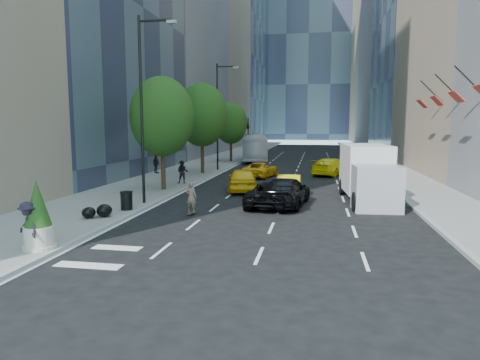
% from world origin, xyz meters
% --- Properties ---
extents(ground, '(160.00, 160.00, 0.00)m').
position_xyz_m(ground, '(0.00, 0.00, 0.00)').
color(ground, black).
rests_on(ground, ground).
extents(sidewalk_left, '(6.00, 120.00, 0.15)m').
position_xyz_m(sidewalk_left, '(-9.00, 30.00, 0.07)').
color(sidewalk_left, slate).
rests_on(sidewalk_left, ground).
extents(sidewalk_right, '(4.00, 120.00, 0.15)m').
position_xyz_m(sidewalk_right, '(10.00, 30.00, 0.07)').
color(sidewalk_right, slate).
rests_on(sidewalk_right, ground).
extents(tower_left_end, '(20.00, 28.00, 60.00)m').
position_xyz_m(tower_left_end, '(-22.00, 92.00, 30.00)').
color(tower_left_end, '#2C3245').
rests_on(tower_left_end, ground).
extents(tower_right_far, '(20.00, 24.00, 50.00)m').
position_xyz_m(tower_right_far, '(22.00, 98.00, 25.00)').
color(tower_right_far, '#88735E').
rests_on(tower_right_far, ground).
extents(lamp_near, '(2.13, 0.22, 10.00)m').
position_xyz_m(lamp_near, '(-6.32, 4.00, 5.81)').
color(lamp_near, black).
rests_on(lamp_near, sidewalk_left).
extents(lamp_far, '(2.13, 0.22, 10.00)m').
position_xyz_m(lamp_far, '(-6.32, 22.00, 5.81)').
color(lamp_far, black).
rests_on(lamp_far, sidewalk_left).
extents(tree_near, '(4.20, 4.20, 7.46)m').
position_xyz_m(tree_near, '(-7.20, 9.00, 4.97)').
color(tree_near, '#2E2312').
rests_on(tree_near, sidewalk_left).
extents(tree_mid, '(4.50, 4.50, 7.99)m').
position_xyz_m(tree_mid, '(-7.20, 19.00, 5.32)').
color(tree_mid, '#2E2312').
rests_on(tree_mid, sidewalk_left).
extents(tree_far, '(3.90, 3.90, 6.92)m').
position_xyz_m(tree_far, '(-7.20, 32.00, 4.62)').
color(tree_far, '#2E2312').
rests_on(tree_far, sidewalk_left).
extents(traffic_signal, '(2.48, 0.53, 5.20)m').
position_xyz_m(traffic_signal, '(-6.40, 40.00, 4.23)').
color(traffic_signal, black).
rests_on(traffic_signal, sidewalk_left).
extents(facade_flags, '(1.85, 13.30, 2.05)m').
position_xyz_m(facade_flags, '(10.64, 10.00, 6.18)').
color(facade_flags, black).
rests_on(facade_flags, ground).
extents(skateboarder, '(0.62, 0.46, 1.56)m').
position_xyz_m(skateboarder, '(-3.20, 2.06, 0.78)').
color(skateboarder, brown).
rests_on(skateboarder, ground).
extents(black_sedan_lincoln, '(2.64, 5.12, 1.38)m').
position_xyz_m(black_sedan_lincoln, '(0.50, 5.00, 0.69)').
color(black_sedan_lincoln, black).
rests_on(black_sedan_lincoln, ground).
extents(black_sedan_mercedes, '(2.82, 5.60, 1.56)m').
position_xyz_m(black_sedan_mercedes, '(1.20, 5.28, 0.78)').
color(black_sedan_mercedes, black).
rests_on(black_sedan_mercedes, ground).
extents(taxi_a, '(2.68, 4.94, 1.59)m').
position_xyz_m(taxi_a, '(-2.00, 10.03, 0.80)').
color(taxi_a, '#E0A30B').
rests_on(taxi_a, ground).
extents(taxi_b, '(1.50, 4.10, 1.34)m').
position_xyz_m(taxi_b, '(1.20, 9.00, 0.67)').
color(taxi_b, '#D3BE0B').
rests_on(taxi_b, ground).
extents(taxi_c, '(2.88, 4.91, 1.28)m').
position_xyz_m(taxi_c, '(-1.81, 18.00, 0.64)').
color(taxi_c, '#E6A30C').
rests_on(taxi_c, ground).
extents(taxi_d, '(4.07, 5.66, 1.52)m').
position_xyz_m(taxi_d, '(4.20, 20.50, 0.76)').
color(taxi_d, yellow).
rests_on(taxi_d, ground).
extents(city_bus, '(4.33, 12.13, 3.31)m').
position_xyz_m(city_bus, '(-4.61, 34.64, 1.65)').
color(city_bus, silver).
rests_on(city_bus, ground).
extents(box_truck, '(2.93, 6.99, 3.27)m').
position_xyz_m(box_truck, '(5.81, 7.29, 1.66)').
color(box_truck, silver).
rests_on(box_truck, ground).
extents(pedestrian_a, '(0.91, 0.76, 1.71)m').
position_xyz_m(pedestrian_a, '(-6.80, 11.94, 1.00)').
color(pedestrian_a, black).
rests_on(pedestrian_a, sidewalk_left).
extents(pedestrian_b, '(1.02, 0.92, 1.66)m').
position_xyz_m(pedestrian_b, '(-11.20, 18.00, 0.98)').
color(pedestrian_b, black).
rests_on(pedestrian_b, sidewalk_left).
extents(pedestrian_c, '(1.26, 1.11, 1.70)m').
position_xyz_m(pedestrian_c, '(-6.80, -5.27, 1.00)').
color(pedestrian_c, '#241C2A').
rests_on(pedestrian_c, sidewalk_left).
extents(trash_can, '(0.59, 0.59, 0.89)m').
position_xyz_m(trash_can, '(-6.60, 2.00, 0.59)').
color(trash_can, black).
rests_on(trash_can, sidewalk_left).
extents(planter_shrub, '(1.00, 1.00, 2.41)m').
position_xyz_m(planter_shrub, '(-6.60, -5.00, 1.30)').
color(planter_shrub, beige).
rests_on(planter_shrub, sidewalk_left).
extents(garbage_bags, '(1.21, 1.16, 0.60)m').
position_xyz_m(garbage_bags, '(-7.11, 0.04, 0.43)').
color(garbage_bags, black).
rests_on(garbage_bags, sidewalk_left).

